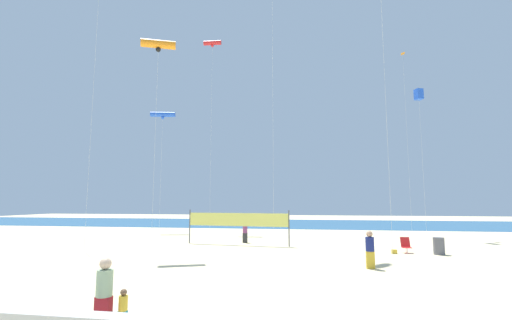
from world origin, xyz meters
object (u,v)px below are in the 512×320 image
at_px(trash_barrel, 439,246).
at_px(kite_orange_diamond, 403,69).
at_px(kite_blue_box, 419,95).
at_px(beachgoer_navy_shirt, 370,248).
at_px(mother_figure, 104,291).
at_px(folding_beach_chair, 406,245).
at_px(volleyball_net, 237,221).
at_px(beach_handbag, 394,252).
at_px(kite_orange_tube, 158,45).
at_px(toddler_figure, 123,307).
at_px(kite_red_tube, 212,44).
at_px(kite_blue_tube, 163,115).
at_px(beachgoer_plum_shirt, 245,231).

xyz_separation_m(trash_barrel, kite_orange_diamond, (1.73, 11.95, 14.99)).
bearing_deg(kite_blue_box, beachgoer_navy_shirt, -115.12).
xyz_separation_m(mother_figure, folding_beach_chair, (10.31, 14.03, -0.42)).
xyz_separation_m(mother_figure, trash_barrel, (11.98, 13.59, -0.40)).
relative_size(volleyball_net, beach_handbag, 25.06).
relative_size(kite_orange_tube, kite_blue_box, 1.04).
height_order(folding_beach_chair, beach_handbag, folding_beach_chair).
height_order(mother_figure, beach_handbag, mother_figure).
distance_m(folding_beach_chair, trash_barrel, 1.73).
xyz_separation_m(toddler_figure, kite_red_tube, (-6.20, 27.51, 20.01)).
relative_size(beach_handbag, kite_blue_tube, 0.02).
height_order(beachgoer_navy_shirt, kite_orange_tube, kite_orange_tube).
distance_m(volleyball_net, beach_handbag, 10.24).
xyz_separation_m(kite_orange_diamond, kite_blue_box, (0.52, -2.39, -3.27)).
bearing_deg(kite_orange_tube, kite_blue_tube, 113.13).
xyz_separation_m(kite_orange_diamond, kite_orange_tube, (-18.29, -13.66, -2.53)).
height_order(toddler_figure, beachgoer_plum_shirt, beachgoer_plum_shirt).
bearing_deg(trash_barrel, beachgoer_plum_shirt, 162.23).
height_order(mother_figure, kite_blue_box, kite_blue_box).
bearing_deg(kite_blue_tube, kite_blue_box, -6.06).
bearing_deg(volleyball_net, trash_barrel, -11.44).
bearing_deg(mother_figure, beachgoer_navy_shirt, 36.98).
height_order(toddler_figure, trash_barrel, trash_barrel).
height_order(kite_orange_tube, kite_blue_box, kite_orange_tube).
relative_size(beachgoer_navy_shirt, kite_orange_diamond, 0.10).
relative_size(beachgoer_plum_shirt, folding_beach_chair, 1.72).
height_order(trash_barrel, kite_orange_diamond, kite_orange_diamond).
relative_size(toddler_figure, beachgoer_plum_shirt, 0.60).
xyz_separation_m(folding_beach_chair, kite_orange_tube, (-14.89, -2.15, 12.47)).
bearing_deg(volleyball_net, kite_red_tube, 115.42).
xyz_separation_m(beach_handbag, kite_orange_tube, (-14.12, -1.65, 12.81)).
distance_m(mother_figure, kite_blue_box, 29.43).
height_order(folding_beach_chair, kite_blue_tube, kite_blue_tube).
height_order(mother_figure, kite_orange_diamond, kite_orange_diamond).
bearing_deg(kite_blue_tube, toddler_figure, -66.88).
bearing_deg(mother_figure, folding_beach_chair, 41.25).
height_order(beachgoer_navy_shirt, kite_orange_diamond, kite_orange_diamond).
relative_size(volleyball_net, kite_red_tube, 0.35).
relative_size(mother_figure, kite_blue_tube, 0.13).
bearing_deg(kite_blue_tube, folding_beach_chair, -29.41).
distance_m(kite_orange_tube, kite_blue_box, 21.94).
relative_size(beachgoer_plum_shirt, kite_blue_box, 0.12).
bearing_deg(kite_orange_tube, mother_figure, -68.92).
distance_m(toddler_figure, folding_beach_chair, 17.07).
height_order(volleyball_net, kite_orange_tube, kite_orange_tube).
height_order(trash_barrel, kite_orange_tube, kite_orange_tube).
relative_size(toddler_figure, trash_barrel, 0.96).
xyz_separation_m(mother_figure, toddler_figure, (0.44, 0.10, -0.39)).
height_order(beach_handbag, kite_orange_diamond, kite_orange_diamond).
height_order(trash_barrel, kite_red_tube, kite_red_tube).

